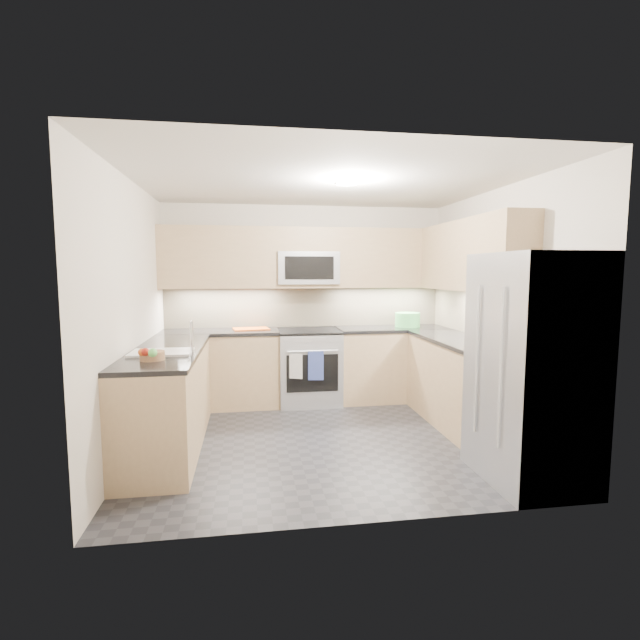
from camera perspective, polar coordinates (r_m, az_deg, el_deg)
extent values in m
cube|color=#242429|center=(4.78, 0.65, -14.30)|extent=(3.60, 3.20, 0.00)
cube|color=beige|center=(4.56, 0.69, 16.65)|extent=(3.60, 3.20, 0.02)
cube|color=beige|center=(6.08, -1.78, 2.16)|extent=(3.60, 0.02, 2.50)
cube|color=beige|center=(2.94, 5.75, -1.99)|extent=(3.60, 0.02, 2.50)
cube|color=beige|center=(4.57, -22.21, 0.44)|extent=(0.02, 3.20, 2.50)
cube|color=beige|center=(5.11, 21.02, 1.03)|extent=(0.02, 3.20, 2.50)
cube|color=tan|center=(5.86, -12.10, -6.03)|extent=(1.42, 0.60, 0.90)
cube|color=tan|center=(6.12, 8.81, -5.44)|extent=(1.42, 0.60, 0.90)
cube|color=tan|center=(5.23, 16.98, -7.62)|extent=(0.60, 1.70, 0.90)
cube|color=tan|center=(4.65, -18.17, -9.36)|extent=(0.60, 2.00, 0.90)
cube|color=black|center=(5.78, -12.20, -1.47)|extent=(1.42, 0.63, 0.04)
cube|color=black|center=(6.05, 8.88, -1.07)|extent=(1.42, 0.63, 0.04)
cube|color=black|center=(5.14, 17.14, -2.52)|extent=(0.63, 1.70, 0.04)
cube|color=black|center=(4.55, -18.36, -3.64)|extent=(0.63, 2.00, 0.04)
cube|color=tan|center=(5.89, -1.59, 7.63)|extent=(3.60, 0.35, 0.75)
cube|color=tan|center=(5.26, 18.09, 7.53)|extent=(0.35, 1.95, 0.75)
cube|color=tan|center=(6.08, -1.77, 1.63)|extent=(3.60, 0.01, 0.51)
cube|color=tan|center=(5.51, 18.64, 0.87)|extent=(0.01, 2.30, 0.51)
cube|color=#9DA0A5|center=(5.87, -1.37, -5.83)|extent=(0.76, 0.65, 0.91)
cube|color=black|center=(5.79, -1.38, -1.37)|extent=(0.76, 0.65, 0.03)
cube|color=black|center=(5.55, -0.93, -6.57)|extent=(0.62, 0.02, 0.45)
cylinder|color=#B2B5BA|center=(5.48, -0.91, -3.86)|extent=(0.60, 0.02, 0.02)
cube|color=gray|center=(5.87, -1.56, 6.41)|extent=(0.76, 0.40, 0.40)
cube|color=black|center=(5.66, -1.30, 6.43)|extent=(0.60, 0.01, 0.28)
cube|color=#999AA0|center=(4.00, 24.62, -5.46)|extent=(0.70, 0.90, 1.80)
cylinder|color=#B2B5BA|center=(3.65, 21.33, -5.59)|extent=(0.02, 0.02, 1.20)
cylinder|color=#B2B5BA|center=(3.96, 18.72, -4.61)|extent=(0.02, 0.02, 1.20)
cube|color=white|center=(4.31, -18.90, -4.71)|extent=(0.52, 0.38, 0.16)
cylinder|color=silver|center=(4.24, -15.53, -2.04)|extent=(0.03, 0.03, 0.28)
cylinder|color=#51BD5A|center=(6.12, 10.72, 0.03)|extent=(0.39, 0.39, 0.18)
cube|color=#DD5614|center=(5.83, -8.48, -1.07)|extent=(0.47, 0.36, 0.01)
cylinder|color=#946945|center=(4.01, -19.95, -4.15)|extent=(0.25, 0.25, 0.07)
sphere|color=#A12012|center=(3.72, -20.70, -3.71)|extent=(0.06, 0.06, 0.06)
sphere|color=#5EC454|center=(3.67, -19.89, -3.81)|extent=(0.07, 0.07, 0.07)
cube|color=white|center=(5.47, -2.99, -5.70)|extent=(0.15, 0.07, 0.30)
cube|color=navy|center=(5.49, -0.52, -5.63)|extent=(0.19, 0.04, 0.35)
sphere|color=#D25617|center=(3.73, -21.07, -3.72)|extent=(0.06, 0.06, 0.06)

